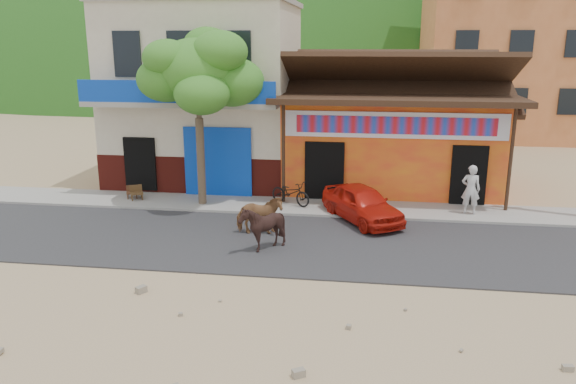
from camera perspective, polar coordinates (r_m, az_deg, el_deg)
name	(u,v)px	position (r m, az deg, el deg)	size (l,w,h in m)	color
ground	(318,281)	(13.85, 3.07, -9.01)	(120.00, 120.00, 0.00)	#9E825B
road	(326,244)	(16.15, 3.85, -5.34)	(60.00, 5.00, 0.04)	#28282B
sidewalk	(333,208)	(19.45, 4.62, -1.65)	(60.00, 2.00, 0.12)	gray
dance_club	(390,140)	(22.95, 10.34, 5.20)	(8.00, 6.00, 3.60)	orange
cafe_building	(207,95)	(23.62, -8.21, 9.73)	(7.00, 6.00, 7.00)	beige
apartment_front	(503,35)	(37.46, 20.99, 14.69)	(9.00, 9.00, 12.00)	#CC723F
tree	(199,118)	(19.41, -9.02, 7.43)	(3.00, 3.00, 6.00)	#2D721E
cow_tan	(259,215)	(16.76, -2.92, -2.36)	(0.64, 1.40, 1.18)	#93623A
cow_dark	(262,227)	(15.45, -2.61, -3.61)	(1.07, 1.20, 1.32)	black
red_car	(362,203)	(18.12, 7.53, -1.15)	(1.37, 3.41, 1.16)	red
scooter	(291,193)	(19.52, 0.26, -0.07)	(0.56, 1.61, 0.85)	black
pedestrian	(471,189)	(19.34, 18.07, 0.25)	(0.60, 0.39, 1.65)	silver
cafe_chair_left	(132,187)	(21.09, -15.61, 0.50)	(0.39, 0.39, 0.83)	#482418
cafe_chair_right	(136,187)	(20.86, -15.18, 0.52)	(0.44, 0.44, 0.94)	#4A3518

